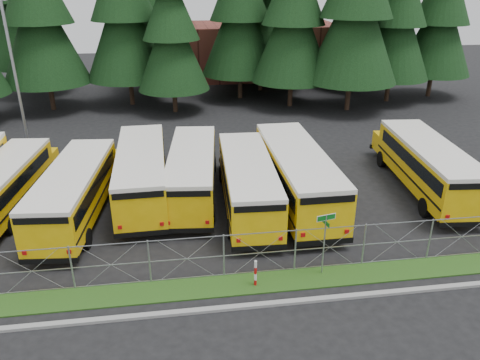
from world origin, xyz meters
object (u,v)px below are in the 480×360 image
(bus_4, at_px, (193,173))
(striped_bollard, at_px, (255,274))
(bus_5, at_px, (247,183))
(street_sign, at_px, (325,232))
(bus_3, at_px, (142,173))
(bus_2, at_px, (77,192))
(bus_6, at_px, (295,175))
(light_standard, at_px, (15,72))
(bus_1, at_px, (9,185))
(bus_east, at_px, (424,166))

(bus_4, relative_size, striped_bollard, 8.84)
(bus_4, relative_size, bus_5, 0.98)
(street_sign, bearing_deg, bus_3, 132.07)
(bus_2, height_order, bus_6, bus_6)
(light_standard, bearing_deg, bus_6, -32.49)
(bus_1, distance_m, light_standard, 10.21)
(bus_1, xyz_separation_m, bus_2, (3.79, -1.64, 0.10))
(bus_east, bearing_deg, light_standard, 162.51)
(light_standard, bearing_deg, bus_5, -38.29)
(bus_4, height_order, bus_6, bus_6)
(bus_2, distance_m, bus_6, 11.42)
(bus_2, distance_m, bus_3, 3.68)
(bus_3, bearing_deg, street_sign, -49.45)
(street_sign, bearing_deg, bus_4, 120.54)
(light_standard, bearing_deg, bus_3, -46.78)
(bus_6, bearing_deg, street_sign, -94.54)
(bus_1, height_order, bus_east, bus_east)
(bus_2, bearing_deg, light_standard, 121.25)
(bus_3, relative_size, bus_6, 0.94)
(bus_5, distance_m, bus_east, 10.41)
(bus_1, relative_size, bus_2, 0.93)
(bus_3, bearing_deg, bus_1, -179.78)
(bus_3, relative_size, bus_5, 1.02)
(bus_6, bearing_deg, striped_bollard, -115.27)
(bus_5, bearing_deg, bus_4, 148.61)
(bus_6, relative_size, street_sign, 4.17)
(bus_east, distance_m, street_sign, 10.97)
(bus_3, relative_size, striped_bollard, 9.18)
(bus_1, bearing_deg, street_sign, -23.94)
(bus_4, bearing_deg, bus_1, -173.95)
(bus_3, relative_size, bus_4, 1.04)
(bus_2, relative_size, street_sign, 3.79)
(bus_2, relative_size, bus_3, 0.97)
(bus_1, height_order, bus_5, bus_5)
(bus_3, distance_m, striped_bollard, 10.19)
(bus_6, distance_m, street_sign, 6.92)
(bus_4, bearing_deg, bus_5, -28.26)
(bus_4, bearing_deg, bus_east, 1.02)
(bus_4, distance_m, bus_east, 13.20)
(bus_2, xyz_separation_m, bus_3, (3.18, 1.85, 0.05))
(bus_1, relative_size, bus_6, 0.84)
(bus_6, bearing_deg, light_standard, 147.51)
(bus_4, height_order, striped_bollard, bus_4)
(bus_6, xyz_separation_m, street_sign, (-0.55, -6.88, 0.50))
(bus_6, bearing_deg, bus_1, 174.63)
(bus_east, relative_size, street_sign, 3.97)
(bus_3, bearing_deg, light_standard, 131.70)
(bus_3, distance_m, street_sign, 11.50)
(bus_1, xyz_separation_m, bus_east, (22.89, -1.08, 0.17))
(bus_4, xyz_separation_m, bus_6, (5.47, -1.46, 0.14))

